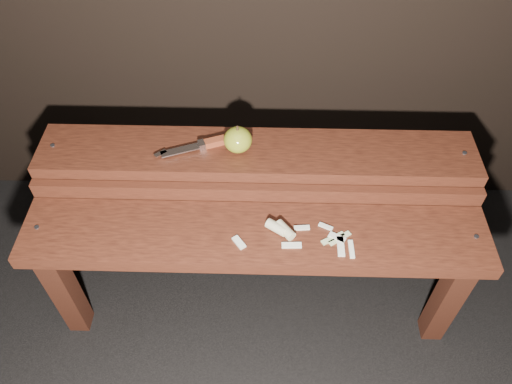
{
  "coord_description": "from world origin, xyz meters",
  "views": [
    {
      "loc": [
        0.02,
        -0.81,
        1.44
      ],
      "look_at": [
        0.0,
        0.06,
        0.45
      ],
      "focal_mm": 35.0,
      "sensor_mm": 36.0,
      "label": 1
    }
  ],
  "objects_px": {
    "bench_rear_tier": "(257,172)",
    "apple": "(238,140)",
    "knife": "(211,143)",
    "bench_front_tier": "(255,251)"
  },
  "relations": [
    {
      "from": "bench_front_tier",
      "to": "apple",
      "type": "xyz_separation_m",
      "value": [
        -0.05,
        0.23,
        0.18
      ]
    },
    {
      "from": "bench_rear_tier",
      "to": "apple",
      "type": "distance_m",
      "value": 0.13
    },
    {
      "from": "apple",
      "to": "knife",
      "type": "xyz_separation_m",
      "value": [
        -0.08,
        0.01,
        -0.03
      ]
    },
    {
      "from": "knife",
      "to": "bench_front_tier",
      "type": "bearing_deg",
      "value": -62.57
    },
    {
      "from": "bench_front_tier",
      "to": "apple",
      "type": "relative_size",
      "value": 14.78
    },
    {
      "from": "bench_front_tier",
      "to": "knife",
      "type": "xyz_separation_m",
      "value": [
        -0.13,
        0.24,
        0.16
      ]
    },
    {
      "from": "bench_rear_tier",
      "to": "knife",
      "type": "bearing_deg",
      "value": 172.41
    },
    {
      "from": "bench_rear_tier",
      "to": "apple",
      "type": "height_order",
      "value": "apple"
    },
    {
      "from": "bench_rear_tier",
      "to": "apple",
      "type": "relative_size",
      "value": 14.78
    },
    {
      "from": "apple",
      "to": "knife",
      "type": "bearing_deg",
      "value": 170.53
    }
  ]
}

